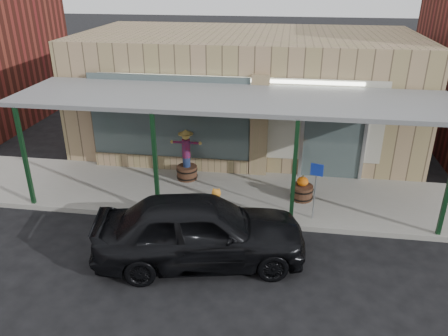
# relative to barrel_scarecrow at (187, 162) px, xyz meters

# --- Properties ---
(ground) EXTENTS (120.00, 120.00, 0.00)m
(ground) POSITION_rel_barrel_scarecrow_xyz_m (1.50, -4.36, -0.71)
(ground) COLOR black
(ground) RESTS_ON ground
(sidewalk) EXTENTS (40.00, 3.20, 0.15)m
(sidewalk) POSITION_rel_barrel_scarecrow_xyz_m (1.50, -0.76, -0.63)
(sidewalk) COLOR gray
(sidewalk) RESTS_ON ground
(storefront) EXTENTS (12.00, 6.25, 4.20)m
(storefront) POSITION_rel_barrel_scarecrow_xyz_m (1.50, 3.80, 1.38)
(storefront) COLOR #9D7F60
(storefront) RESTS_ON ground
(awning) EXTENTS (12.00, 3.00, 3.04)m
(awning) POSITION_rel_barrel_scarecrow_xyz_m (1.50, -0.80, 2.30)
(awning) COLOR slate
(awning) RESTS_ON ground
(block_buildings_near) EXTENTS (61.00, 8.00, 8.00)m
(block_buildings_near) POSITION_rel_barrel_scarecrow_xyz_m (3.51, 4.84, 3.06)
(block_buildings_near) COLOR maroon
(block_buildings_near) RESTS_ON ground
(barrel_scarecrow) EXTENTS (0.98, 0.82, 1.66)m
(barrel_scarecrow) POSITION_rel_barrel_scarecrow_xyz_m (0.00, 0.00, 0.00)
(barrel_scarecrow) COLOR #4C2B1E
(barrel_scarecrow) RESTS_ON sidewalk
(barrel_pumpkin) EXTENTS (0.83, 0.83, 0.75)m
(barrel_pumpkin) POSITION_rel_barrel_scarecrow_xyz_m (3.60, -0.84, -0.29)
(barrel_pumpkin) COLOR #4C2B1E
(barrel_pumpkin) RESTS_ON sidewalk
(handicap_sign) EXTENTS (0.32, 0.11, 1.59)m
(handicap_sign) POSITION_rel_barrel_scarecrow_xyz_m (3.88, -1.89, 0.46)
(handicap_sign) COLOR gray
(handicap_sign) RESTS_ON sidewalk
(parked_sedan) EXTENTS (5.12, 2.88, 1.64)m
(parked_sedan) POSITION_rel_barrel_scarecrow_xyz_m (1.23, -3.95, 0.11)
(parked_sedan) COLOR black
(parked_sedan) RESTS_ON ground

